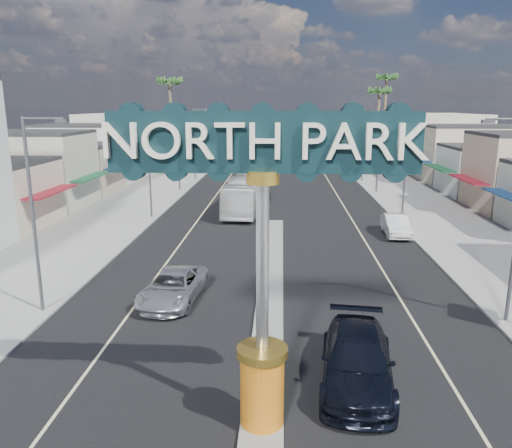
# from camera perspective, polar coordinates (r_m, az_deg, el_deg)

# --- Properties ---
(ground) EXTENTS (160.00, 160.00, 0.00)m
(ground) POSITION_cam_1_polar(r_m,az_deg,el_deg) (42.29, 2.20, 0.53)
(ground) COLOR gray
(ground) RESTS_ON ground
(road) EXTENTS (20.00, 120.00, 0.01)m
(road) POSITION_cam_1_polar(r_m,az_deg,el_deg) (42.29, 2.20, 0.54)
(road) COLOR black
(road) RESTS_ON ground
(median_island) EXTENTS (1.30, 30.00, 0.16)m
(median_island) POSITION_cam_1_polar(r_m,az_deg,el_deg) (26.91, 1.72, -6.94)
(median_island) COLOR gray
(median_island) RESTS_ON ground
(sidewalk_left) EXTENTS (8.00, 120.00, 0.12)m
(sidewalk_left) POSITION_cam_1_polar(r_m,az_deg,el_deg) (44.69, -16.05, 0.79)
(sidewalk_left) COLOR gray
(sidewalk_left) RESTS_ON ground
(sidewalk_right) EXTENTS (8.00, 120.00, 0.12)m
(sidewalk_right) POSITION_cam_1_polar(r_m,az_deg,el_deg) (44.38, 20.59, 0.36)
(sidewalk_right) COLOR gray
(sidewalk_right) RESTS_ON ground
(storefront_row_left) EXTENTS (12.00, 42.00, 6.00)m
(storefront_row_left) POSITION_cam_1_polar(r_m,az_deg,el_deg) (59.85, -21.37, 6.35)
(storefront_row_left) COLOR beige
(storefront_row_left) RESTS_ON ground
(storefront_row_right) EXTENTS (12.00, 42.00, 6.00)m
(storefront_row_right) POSITION_cam_1_polar(r_m,az_deg,el_deg) (59.44, 26.37, 5.84)
(storefront_row_right) COLOR #B7B29E
(storefront_row_right) RESTS_ON ground
(backdrop_far_left) EXTENTS (20.00, 20.00, 8.00)m
(backdrop_far_left) POSITION_cam_1_polar(r_m,az_deg,el_deg) (89.27, -11.82, 9.69)
(backdrop_far_left) COLOR #B7B29E
(backdrop_far_left) RESTS_ON ground
(backdrop_far_right) EXTENTS (20.00, 20.00, 8.00)m
(backdrop_far_right) POSITION_cam_1_polar(r_m,az_deg,el_deg) (89.02, 17.16, 9.37)
(backdrop_far_right) COLOR beige
(backdrop_far_right) RESTS_ON ground
(gateway_sign) EXTENTS (8.20, 1.50, 9.15)m
(gateway_sign) POSITION_cam_1_polar(r_m,az_deg,el_deg) (13.67, 0.75, -1.53)
(gateway_sign) COLOR #DD6011
(gateway_sign) RESTS_ON median_island
(traffic_signal_left) EXTENTS (5.09, 0.45, 6.00)m
(traffic_signal_left) POSITION_cam_1_polar(r_m,az_deg,el_deg) (56.29, -7.03, 8.08)
(traffic_signal_left) COLOR #47474C
(traffic_signal_left) RESTS_ON ground
(traffic_signal_right) EXTENTS (5.09, 0.45, 6.00)m
(traffic_signal_right) POSITION_cam_1_polar(r_m,az_deg,el_deg) (56.13, 11.96, 7.88)
(traffic_signal_right) COLOR #47474C
(traffic_signal_right) RESTS_ON ground
(streetlight_l_near) EXTENTS (2.03, 0.22, 9.00)m
(streetlight_l_near) POSITION_cam_1_polar(r_m,az_deg,el_deg) (24.27, -23.89, 1.87)
(streetlight_l_near) COLOR #47474C
(streetlight_l_near) RESTS_ON ground
(streetlight_l_mid) EXTENTS (2.03, 0.22, 9.00)m
(streetlight_l_mid) POSITION_cam_1_polar(r_m,az_deg,el_deg) (42.87, -11.94, 7.30)
(streetlight_l_mid) COLOR #47474C
(streetlight_l_mid) RESTS_ON ground
(streetlight_l_far) EXTENTS (2.03, 0.22, 9.00)m
(streetlight_l_far) POSITION_cam_1_polar(r_m,az_deg,el_deg) (64.31, -6.93, 9.46)
(streetlight_l_far) COLOR #47474C
(streetlight_l_far) RESTS_ON ground
(streetlight_r_mid) EXTENTS (2.03, 0.22, 9.00)m
(streetlight_r_mid) POSITION_cam_1_polar(r_m,az_deg,el_deg) (42.62, 16.54, 7.00)
(streetlight_r_mid) COLOR #47474C
(streetlight_r_mid) RESTS_ON ground
(streetlight_r_far) EXTENTS (2.03, 0.22, 9.00)m
(streetlight_r_far) POSITION_cam_1_polar(r_m,az_deg,el_deg) (64.14, 12.02, 9.25)
(streetlight_r_far) COLOR #47474C
(streetlight_r_far) RESTS_ON ground
(palm_left_far) EXTENTS (2.60, 2.60, 13.10)m
(palm_left_far) POSITION_cam_1_polar(r_m,az_deg,el_deg) (62.72, -9.82, 15.14)
(palm_left_far) COLOR brown
(palm_left_far) RESTS_ON ground
(palm_right_mid) EXTENTS (2.60, 2.60, 12.10)m
(palm_right_mid) POSITION_cam_1_polar(r_m,az_deg,el_deg) (68.38, 13.91, 14.05)
(palm_right_mid) COLOR brown
(palm_right_mid) RESTS_ON ground
(palm_right_far) EXTENTS (2.60, 2.60, 14.10)m
(palm_right_far) POSITION_cam_1_polar(r_m,az_deg,el_deg) (74.69, 14.68, 15.29)
(palm_right_far) COLOR brown
(palm_right_far) RESTS_ON ground
(suv_left) EXTENTS (2.98, 5.59, 1.50)m
(suv_left) POSITION_cam_1_polar(r_m,az_deg,el_deg) (25.04, -9.43, -7.10)
(suv_left) COLOR #B7B7BC
(suv_left) RESTS_ON ground
(suv_right) EXTENTS (3.12, 6.24, 1.74)m
(suv_right) POSITION_cam_1_polar(r_m,az_deg,el_deg) (18.19, 11.47, -15.02)
(suv_right) COLOR black
(suv_right) RESTS_ON ground
(car_parked_right) EXTENTS (1.78, 4.73, 1.54)m
(car_parked_right) POSITION_cam_1_polar(r_m,az_deg,el_deg) (38.40, 15.66, -0.12)
(car_parked_right) COLOR silver
(car_parked_right) RESTS_ON ground
(city_bus) EXTENTS (3.29, 11.65, 3.21)m
(city_bus) POSITION_cam_1_polar(r_m,az_deg,el_deg) (45.31, -1.25, 3.48)
(city_bus) COLOR silver
(city_bus) RESTS_ON ground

